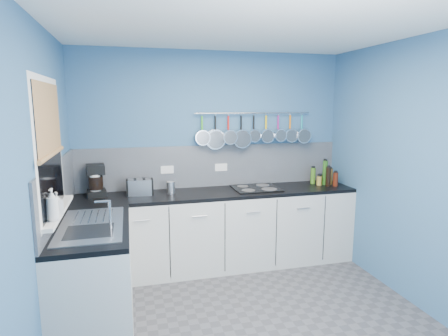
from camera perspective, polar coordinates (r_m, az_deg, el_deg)
name	(u,v)px	position (r m, az deg, el deg)	size (l,w,h in m)	color
floor	(251,323)	(3.54, 4.15, -22.65)	(3.20, 3.00, 0.02)	#47474C
ceiling	(255,21)	(3.05, 4.77, 21.53)	(3.20, 3.00, 0.02)	white
wall_back	(212,157)	(4.49, -1.81, 1.64)	(3.20, 0.02, 2.50)	#35618A
wall_front	(366,254)	(1.76, 20.97, -12.24)	(3.20, 0.02, 2.50)	#35618A
wall_left	(39,195)	(2.96, -26.56, -3.70)	(0.02, 3.00, 2.50)	#35618A
wall_right	(417,174)	(3.88, 27.55, -0.78)	(0.02, 3.00, 2.50)	#35618A
backsplash_back	(213,166)	(4.48, -1.74, 0.33)	(3.20, 0.02, 0.50)	slate
backsplash_left	(58,190)	(3.56, -24.13, -3.05)	(0.02, 1.80, 0.50)	slate
cabinet_run_back	(219,231)	(4.39, -0.85, -9.59)	(3.20, 0.60, 0.86)	beige
worktop_back	(218,193)	(4.26, -0.87, -3.87)	(3.20, 0.60, 0.04)	black
cabinet_run_left	(95,278)	(3.46, -19.22, -15.68)	(0.60, 1.20, 0.86)	beige
worktop_left	(92,227)	(3.30, -19.66, -8.59)	(0.60, 1.20, 0.04)	black
window_frame	(49,148)	(3.20, -25.27, 2.79)	(0.01, 1.00, 1.10)	white
window_glass	(50,148)	(3.20, -25.18, 2.79)	(0.01, 0.90, 1.00)	black
bamboo_blind	(49,119)	(3.18, -25.33, 6.82)	(0.01, 0.90, 0.55)	#AE8448
window_sill	(58,211)	(3.29, -24.18, -6.12)	(0.10, 0.98, 0.03)	white
sink_unit	(92,225)	(3.29, -19.68, -8.19)	(0.50, 0.95, 0.01)	silver
mixer_tap	(110,215)	(3.07, -17.12, -6.88)	(0.12, 0.08, 0.26)	silver
socket_left	(167,170)	(4.39, -8.73, -0.26)	(0.15, 0.01, 0.09)	white
socket_right	(221,167)	(4.50, -0.46, 0.11)	(0.15, 0.01, 0.09)	white
pot_rail	(254,113)	(4.52, 4.58, 8.41)	(0.02, 0.02, 1.45)	silver
soap_bottle_a	(52,205)	(2.97, -24.91, -5.14)	(0.09, 0.09, 0.24)	white
soap_bottle_b	(57,203)	(3.14, -24.31, -4.94)	(0.08, 0.08, 0.17)	white
paper_towel	(95,186)	(4.23, -19.16, -2.56)	(0.11, 0.11, 0.24)	white
coffee_maker	(96,180)	(4.25, -19.08, -1.81)	(0.19, 0.22, 0.35)	black
toaster	(140,187)	(4.19, -12.82, -2.87)	(0.27, 0.15, 0.17)	silver
canister	(171,188)	(4.19, -8.16, -3.00)	(0.09, 0.09, 0.13)	silver
hob	(256,188)	(4.41, 4.91, -3.11)	(0.53, 0.46, 0.01)	black
pan_0	(202,129)	(4.36, -3.38, 5.94)	(0.18, 0.08, 0.37)	silver
pan_1	(215,131)	(4.39, -1.33, 5.63)	(0.23, 0.06, 0.42)	silver
pan_2	(228,129)	(4.43, 0.68, 6.06)	(0.17, 0.13, 0.36)	silver
pan_3	(241,131)	(4.47, 2.65, 5.75)	(0.23, 0.09, 0.42)	silver
pan_4	(254,128)	(4.52, 4.59, 6.21)	(0.16, 0.08, 0.35)	silver
pan_5	(266,128)	(4.57, 6.48, 6.14)	(0.17, 0.10, 0.36)	silver
pan_6	(278,127)	(4.63, 8.33, 6.25)	(0.15, 0.13, 0.34)	silver
pan_7	(290,128)	(4.70, 10.12, 6.14)	(0.17, 0.09, 0.36)	silver
pan_8	(302,128)	(4.77, 11.87, 6.05)	(0.19, 0.11, 0.38)	silver
condiment_0	(325,177)	(4.89, 15.32, -1.27)	(0.06, 0.06, 0.15)	#8C5914
condiment_1	(320,179)	(4.82, 14.53, -1.71)	(0.07, 0.07, 0.10)	brown
condiment_2	(313,176)	(4.78, 13.52, -1.16)	(0.06, 0.06, 0.20)	#3F721E
condiment_3	(330,176)	(4.80, 15.97, -1.25)	(0.07, 0.07, 0.20)	brown
condiment_4	(325,173)	(4.76, 15.26, -0.69)	(0.06, 0.06, 0.30)	#265919
condiment_5	(319,181)	(4.72, 14.42, -1.89)	(0.06, 0.06, 0.11)	olive
condiment_6	(335,179)	(4.72, 16.75, -1.67)	(0.06, 0.06, 0.17)	#4C190C
condiment_7	(328,177)	(4.67, 15.72, -1.30)	(0.06, 0.06, 0.23)	black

